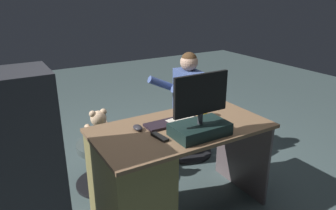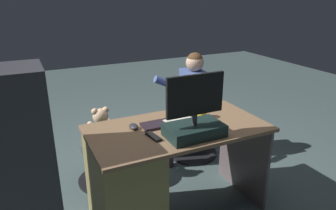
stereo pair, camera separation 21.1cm
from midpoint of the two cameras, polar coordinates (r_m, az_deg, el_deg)
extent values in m
plane|color=#415253|center=(2.98, -0.01, -14.05)|extent=(10.00, 10.00, 0.00)
cube|color=brown|center=(2.31, 4.40, -4.30)|extent=(1.30, 0.69, 0.03)
cube|color=olive|center=(2.33, -5.38, -14.46)|extent=(0.42, 0.64, 0.71)
cube|color=#524749|center=(2.82, 15.48, -8.68)|extent=(0.02, 0.62, 0.71)
cube|color=black|center=(2.17, 7.55, -4.58)|extent=(0.39, 0.24, 0.08)
cylinder|color=#333338|center=(2.14, 7.65, -2.68)|extent=(0.04, 0.04, 0.07)
cube|color=black|center=(2.07, 7.87, 1.77)|extent=(0.42, 0.02, 0.28)
cube|color=black|center=(2.09, 7.66, 1.88)|extent=(0.38, 0.00, 0.25)
cube|color=black|center=(2.35, 2.77, -3.20)|extent=(0.42, 0.14, 0.02)
ellipsoid|color=#28262C|center=(2.27, -3.58, -3.96)|extent=(0.06, 0.10, 0.04)
cylinder|color=yellow|center=(2.48, 8.55, -1.28)|extent=(0.08, 0.08, 0.09)
cube|color=black|center=(2.13, 0.18, -5.77)|extent=(0.07, 0.15, 0.02)
cube|color=beige|center=(2.31, 5.89, -3.70)|extent=(0.25, 0.32, 0.02)
cylinder|color=black|center=(3.06, -9.25, -13.09)|extent=(0.49, 0.49, 0.03)
cylinder|color=gray|center=(2.97, -9.44, -10.18)|extent=(0.04, 0.04, 0.34)
cylinder|color=#3C4848|center=(2.87, -9.67, -6.77)|extent=(0.42, 0.42, 0.06)
ellipsoid|color=#DCB58E|center=(2.82, -9.80, -4.67)|extent=(0.16, 0.14, 0.17)
sphere|color=#DCB58E|center=(2.77, -9.97, -2.04)|extent=(0.14, 0.14, 0.14)
sphere|color=beige|center=(2.82, -10.29, -1.83)|extent=(0.05, 0.05, 0.05)
sphere|color=#DCB58E|center=(2.76, -9.09, -0.90)|extent=(0.06, 0.06, 0.06)
sphere|color=#DCB58E|center=(2.74, -10.99, -1.20)|extent=(0.06, 0.06, 0.06)
cylinder|color=#DCB58E|center=(2.86, -8.45, -3.54)|extent=(0.05, 0.13, 0.09)
cylinder|color=#DCB58E|center=(2.82, -11.61, -4.08)|extent=(0.05, 0.13, 0.09)
cylinder|color=#DCB58E|center=(2.94, -9.45, -4.88)|extent=(0.05, 0.10, 0.05)
cylinder|color=#DCB58E|center=(2.92, -11.06, -5.16)|extent=(0.05, 0.10, 0.05)
cylinder|color=black|center=(3.48, 6.14, -8.56)|extent=(0.52, 0.52, 0.03)
cylinder|color=gray|center=(3.40, 6.26, -5.90)|extent=(0.04, 0.04, 0.34)
cylinder|color=#50545A|center=(3.32, 6.38, -2.83)|extent=(0.42, 0.42, 0.06)
cube|color=#40548C|center=(3.22, 6.58, 1.78)|extent=(0.23, 0.34, 0.50)
sphere|color=tan|center=(3.13, 6.82, 7.61)|extent=(0.18, 0.18, 0.18)
sphere|color=#47301B|center=(3.13, 6.83, 7.93)|extent=(0.16, 0.16, 0.16)
cylinder|color=#40548C|center=(2.96, 6.79, 1.69)|extent=(0.40, 0.11, 0.24)
cylinder|color=#40548C|center=(3.27, 2.56, 3.57)|extent=(0.40, 0.11, 0.24)
cylinder|color=#392C3B|center=(3.14, 4.82, -3.18)|extent=(0.36, 0.14, 0.11)
cylinder|color=#392C3B|center=(3.14, 2.07, -7.70)|extent=(0.10, 0.10, 0.42)
cylinder|color=#392C3B|center=(3.27, 3.03, -2.14)|extent=(0.36, 0.14, 0.11)
cylinder|color=#392C3B|center=(3.28, 0.38, -6.47)|extent=(0.10, 0.10, 0.42)
cube|color=#2A2B30|center=(2.14, -22.95, -10.72)|extent=(0.44, 0.36, 1.27)
camera|label=1|loc=(0.11, -87.65, 0.86)|focal=33.73mm
camera|label=2|loc=(0.11, 92.35, -0.86)|focal=33.73mm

